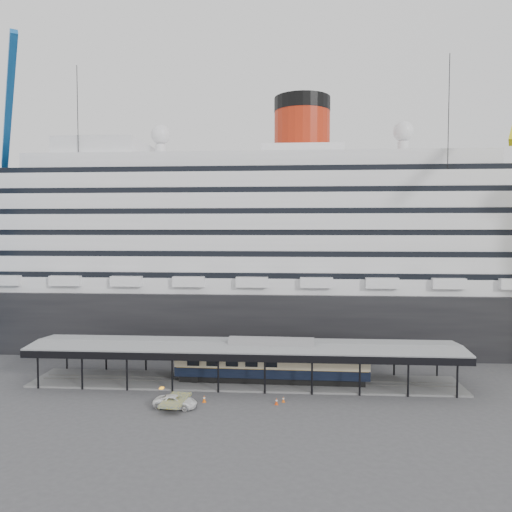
{
  "coord_description": "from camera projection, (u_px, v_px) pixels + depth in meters",
  "views": [
    {
      "loc": [
        5.98,
        -59.47,
        20.14
      ],
      "look_at": [
        1.31,
        8.0,
        16.6
      ],
      "focal_mm": 35.0,
      "sensor_mm": 36.0,
      "label": 1
    }
  ],
  "objects": [
    {
      "name": "traffic_cone_mid",
      "position": [
        283.0,
        399.0,
        58.3
      ],
      "size": [
        0.42,
        0.42,
        0.68
      ],
      "rotation": [
        0.0,
        0.0,
        -0.23
      ],
      "color": "#DB580C",
      "rests_on": "ground"
    },
    {
      "name": "traffic_cone_left",
      "position": [
        204.0,
        399.0,
        58.26
      ],
      "size": [
        0.44,
        0.44,
        0.83
      ],
      "rotation": [
        0.0,
        0.0,
        0.05
      ],
      "color": "orange",
      "rests_on": "ground"
    },
    {
      "name": "pullman_carriage",
      "position": [
        271.0,
        361.0,
        65.29
      ],
      "size": [
        25.23,
        3.83,
        24.71
      ],
      "rotation": [
        0.0,
        0.0,
        -0.02
      ],
      "color": "black",
      "rests_on": "ground"
    },
    {
      "name": "traffic_cone_right",
      "position": [
        276.0,
        401.0,
        57.45
      ],
      "size": [
        0.44,
        0.44,
        0.79
      ],
      "rotation": [
        0.0,
        0.0,
        0.08
      ],
      "color": "#D93F0C",
      "rests_on": "ground"
    },
    {
      "name": "ground",
      "position": [
        241.0,
        395.0,
        60.71
      ],
      "size": [
        200.0,
        200.0,
        0.0
      ],
      "primitive_type": "plane",
      "color": "#3E3E41",
      "rests_on": "ground"
    },
    {
      "name": "cruise_ship",
      "position": [
        258.0,
        240.0,
        91.63
      ],
      "size": [
        130.0,
        30.0,
        43.9
      ],
      "color": "black",
      "rests_on": "ground"
    },
    {
      "name": "platform_canopy",
      "position": [
        245.0,
        365.0,
        65.57
      ],
      "size": [
        56.0,
        9.18,
        5.3
      ],
      "color": "slate",
      "rests_on": "ground"
    },
    {
      "name": "port_truck",
      "position": [
        176.0,
        402.0,
        56.48
      ],
      "size": [
        5.1,
        2.74,
        1.36
      ],
      "primitive_type": "imported",
      "rotation": [
        0.0,
        0.0,
        1.47
      ],
      "color": "white",
      "rests_on": "ground"
    }
  ]
}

